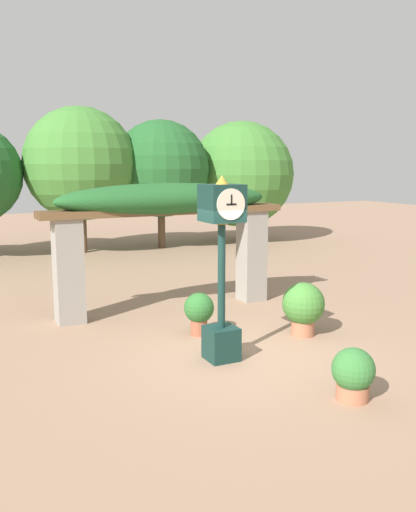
# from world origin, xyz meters

# --- Properties ---
(ground_plane) EXTENTS (60.00, 60.00, 0.00)m
(ground_plane) POSITION_xyz_m (0.00, 0.00, 0.00)
(ground_plane) COLOR #9E7A60
(pedestal_clock) EXTENTS (0.59, 0.64, 3.03)m
(pedestal_clock) POSITION_xyz_m (-0.36, -0.19, 1.70)
(pedestal_clock) COLOR #14332D
(pedestal_clock) RESTS_ON ground
(pergola) EXTENTS (5.45, 1.15, 2.81)m
(pergola) POSITION_xyz_m (0.00, 3.09, 2.12)
(pergola) COLOR gray
(pergola) RESTS_ON ground
(potted_plant_near_left) EXTENTS (0.80, 0.80, 1.02)m
(potted_plant_near_left) POSITION_xyz_m (1.63, 0.28, 0.57)
(potted_plant_near_left) COLOR #B26B4C
(potted_plant_near_left) RESTS_ON ground
(potted_plant_near_right) EXTENTS (0.57, 0.57, 0.81)m
(potted_plant_near_right) POSITION_xyz_m (-0.13, 1.17, 0.47)
(potted_plant_near_right) COLOR #9E563D
(potted_plant_near_right) RESTS_ON ground
(potted_plant_far_left) EXTENTS (0.59, 0.59, 0.74)m
(potted_plant_far_left) POSITION_xyz_m (0.54, -2.38, 0.38)
(potted_plant_far_left) COLOR #B26B4C
(potted_plant_far_left) RESTS_ON ground
(tree_line) EXTENTS (17.00, 4.35, 5.26)m
(tree_line) POSITION_xyz_m (1.71, 11.96, 2.96)
(tree_line) COLOR brown
(tree_line) RESTS_ON ground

